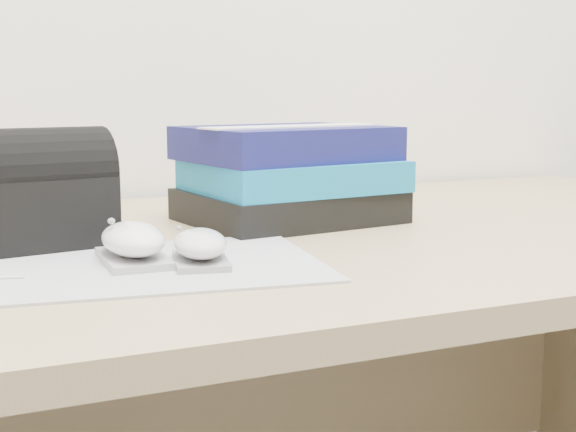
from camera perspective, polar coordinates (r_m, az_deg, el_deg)
name	(u,v)px	position (r m, az deg, el deg)	size (l,w,h in m)	color
desk	(274,389)	(1.15, -1.02, -12.17)	(1.60, 0.80, 0.73)	tan
mousepad	(160,265)	(0.84, -9.06, -3.44)	(0.33, 0.25, 0.00)	gray
mouse_rear	(133,242)	(0.85, -10.95, -1.85)	(0.07, 0.12, 0.05)	#A0A0A2
mouse_front	(200,246)	(0.83, -6.26, -2.16)	(0.07, 0.11, 0.04)	gray
book_stack	(289,175)	(1.11, 0.06, 2.95)	(0.30, 0.25, 0.13)	black
pouch	(45,190)	(0.96, -16.93, 1.78)	(0.16, 0.12, 0.14)	black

